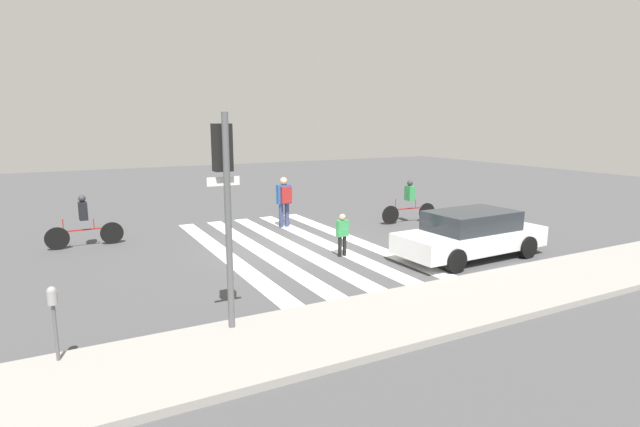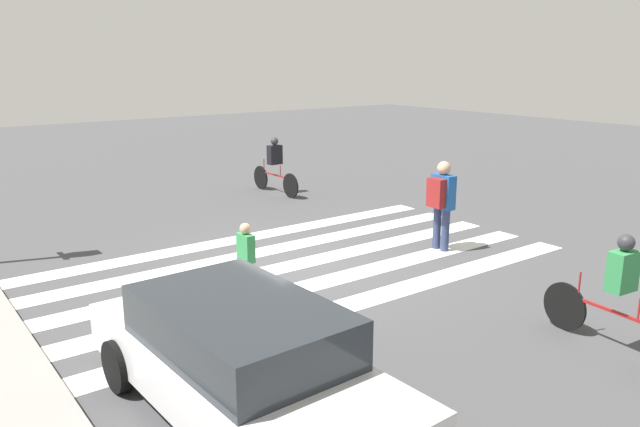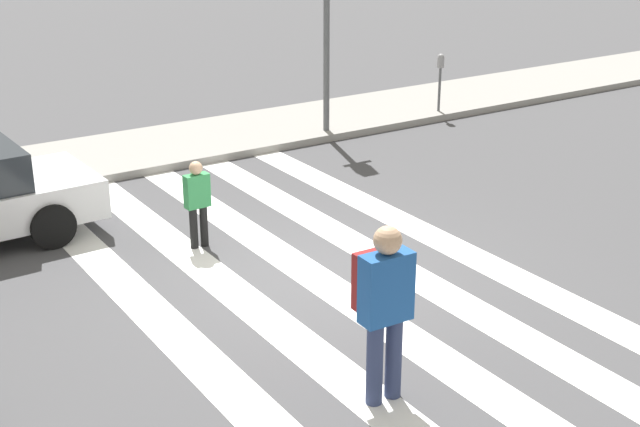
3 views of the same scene
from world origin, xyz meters
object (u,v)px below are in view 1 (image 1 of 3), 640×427
at_px(traffic_light, 225,181).
at_px(pedestrian_child_with_backpack, 342,232).
at_px(parking_meter, 53,308).
at_px(cyclist_far_lane, 409,200).
at_px(cyclist_mid_street, 84,220).
at_px(pedestrian_adult_tall_backpack, 284,198).
at_px(car_parked_dark_suv, 471,234).

relative_size(traffic_light, pedestrian_child_with_backpack, 3.23).
relative_size(parking_meter, cyclist_far_lane, 0.58).
height_order(traffic_light, cyclist_mid_street, traffic_light).
height_order(pedestrian_adult_tall_backpack, pedestrian_child_with_backpack, pedestrian_adult_tall_backpack).
distance_m(traffic_light, pedestrian_adult_tall_backpack, 9.48).
bearing_deg(traffic_light, cyclist_mid_street, -76.52).
bearing_deg(pedestrian_child_with_backpack, cyclist_mid_street, -37.87).
relative_size(parking_meter, cyclist_mid_street, 0.60).
bearing_deg(pedestrian_adult_tall_backpack, parking_meter, -131.21).
height_order(parking_meter, cyclist_far_lane, cyclist_far_lane).
bearing_deg(cyclist_mid_street, parking_meter, 82.67).
bearing_deg(cyclist_mid_street, car_parked_dark_suv, 144.27).
xyz_separation_m(cyclist_far_lane, car_parked_dark_suv, (1.60, 4.87, -0.17)).
height_order(pedestrian_adult_tall_backpack, cyclist_far_lane, pedestrian_adult_tall_backpack).
xyz_separation_m(pedestrian_adult_tall_backpack, cyclist_mid_street, (6.71, -0.26, -0.22)).
distance_m(pedestrian_child_with_backpack, cyclist_mid_street, 8.08).
bearing_deg(cyclist_far_lane, car_parked_dark_suv, 77.20).
xyz_separation_m(traffic_light, cyclist_far_lane, (-9.32, -6.54, -1.97)).
height_order(traffic_light, pedestrian_adult_tall_backpack, traffic_light).
bearing_deg(car_parked_dark_suv, parking_meter, 7.50).
distance_m(parking_meter, pedestrian_child_with_backpack, 8.27).
xyz_separation_m(parking_meter, cyclist_mid_street, (-0.87, -8.39, -0.15)).
bearing_deg(parking_meter, cyclist_mid_street, -95.91).
height_order(parking_meter, car_parked_dark_suv, car_parked_dark_suv).
height_order(parking_meter, pedestrian_child_with_backpack, parking_meter).
relative_size(traffic_light, cyclist_mid_street, 1.79).
relative_size(pedestrian_adult_tall_backpack, cyclist_mid_street, 0.82).
relative_size(traffic_light, cyclist_far_lane, 1.72).
height_order(traffic_light, parking_meter, traffic_light).
distance_m(traffic_light, cyclist_far_lane, 11.55).
relative_size(pedestrian_adult_tall_backpack, car_parked_dark_suv, 0.40).
xyz_separation_m(traffic_light, car_parked_dark_suv, (-7.71, -1.67, -2.13)).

